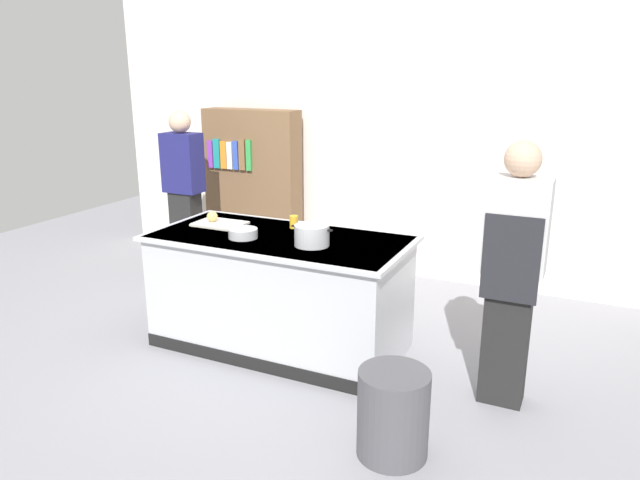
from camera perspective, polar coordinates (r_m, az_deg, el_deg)
ground_plane at (r=4.82m, az=-3.76°, el=-9.99°), size 10.00×10.00×0.00m
back_wall at (r=6.27m, az=5.42°, el=10.42°), size 6.40×0.12×3.00m
counter_island at (r=4.64m, az=-3.87°, el=-4.83°), size 1.98×0.98×0.90m
cutting_board at (r=4.88m, az=-9.62°, el=1.55°), size 0.40×0.28×0.02m
onion at (r=4.91m, az=-10.33°, el=2.24°), size 0.09×0.09×0.09m
stock_pot at (r=4.24m, az=-0.79°, el=0.46°), size 0.32×0.25×0.15m
mixing_bowl at (r=4.48m, az=-7.42°, el=0.65°), size 0.22×0.22×0.07m
juice_cup at (r=4.72m, az=-2.54°, el=1.76°), size 0.07×0.07×0.10m
trash_bin at (r=3.50m, az=7.05°, el=-16.24°), size 0.41×0.41×0.52m
person_chef at (r=3.89m, az=18.01°, el=-2.77°), size 0.38×0.25×1.72m
person_guest at (r=6.28m, az=-12.93°, el=4.65°), size 0.38×0.24×1.72m
bookshelf at (r=6.68m, az=-6.49°, el=5.13°), size 1.10×0.31×1.70m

